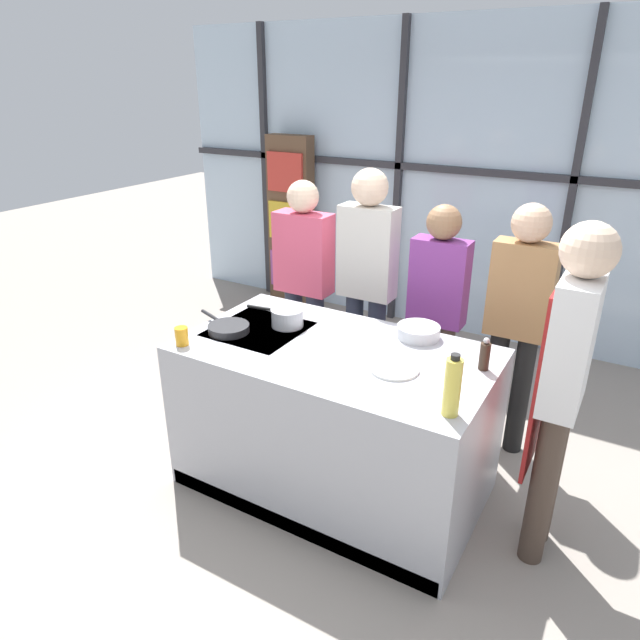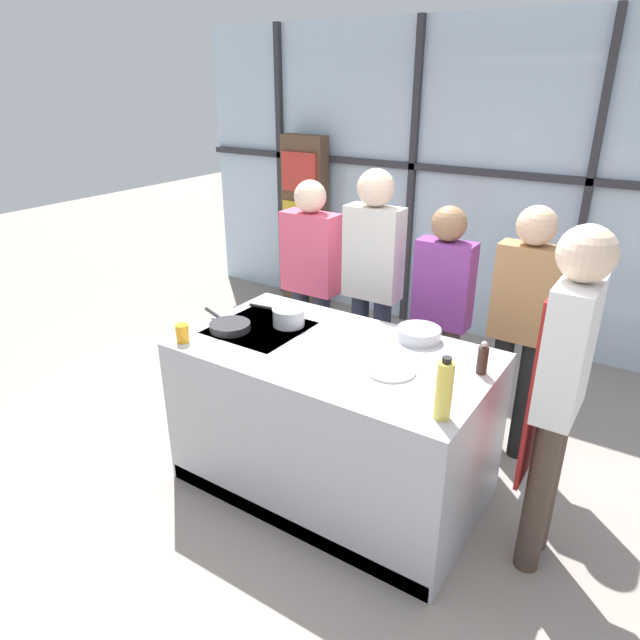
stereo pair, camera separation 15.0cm
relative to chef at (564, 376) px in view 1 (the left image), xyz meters
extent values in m
plane|color=gray|center=(-1.16, -0.09, -1.03)|extent=(18.00, 18.00, 0.00)
cube|color=silver|center=(-1.16, 2.55, 0.37)|extent=(6.40, 0.04, 2.80)
cube|color=#2D2D33|center=(-1.16, 2.50, 0.51)|extent=(6.40, 0.06, 0.06)
cube|color=#2D2D33|center=(-3.47, 2.50, 0.37)|extent=(0.06, 0.06, 2.80)
cube|color=#2D2D33|center=(-1.93, 2.50, 0.37)|extent=(0.06, 0.06, 2.80)
cube|color=#2D2D33|center=(-0.39, 2.50, 0.37)|extent=(0.06, 0.06, 2.80)
cube|color=brown|center=(-3.07, 2.37, -0.14)|extent=(0.49, 0.16, 1.77)
cube|color=#994C93|center=(-3.07, 2.28, -0.64)|extent=(0.41, 0.03, 0.39)
cube|color=gold|center=(-3.07, 2.28, -0.11)|extent=(0.41, 0.03, 0.39)
cube|color=red|center=(-3.07, 2.28, 0.39)|extent=(0.41, 0.03, 0.39)
cube|color=#A8AAB2|center=(-1.16, -0.09, -0.57)|extent=(1.73, 0.99, 0.92)
cube|color=black|center=(-1.69, -0.09, -0.11)|extent=(0.52, 0.52, 0.01)
cube|color=black|center=(-1.16, -0.57, -0.98)|extent=(1.69, 0.03, 0.10)
cylinder|color=#38383D|center=(-1.81, -0.22, -0.11)|extent=(0.13, 0.13, 0.01)
cylinder|color=#38383D|center=(-1.56, -0.22, -0.11)|extent=(0.13, 0.13, 0.01)
cylinder|color=#38383D|center=(-1.81, 0.03, -0.11)|extent=(0.13, 0.13, 0.01)
cylinder|color=#38383D|center=(-1.56, 0.03, -0.11)|extent=(0.13, 0.13, 0.01)
cylinder|color=#47382D|center=(0.01, -0.09, -0.59)|extent=(0.12, 0.12, 0.88)
cylinder|color=#47382D|center=(0.01, 0.09, -0.59)|extent=(0.12, 0.12, 0.88)
cube|color=white|center=(0.01, 0.00, 0.17)|extent=(0.17, 0.38, 0.63)
sphere|color=beige|center=(0.01, 0.00, 0.61)|extent=(0.25, 0.25, 0.25)
cube|color=maroon|center=(-0.09, 0.00, -0.06)|extent=(0.02, 0.33, 0.97)
cylinder|color=#232838|center=(-1.84, 0.83, -0.62)|extent=(0.14, 0.14, 0.82)
cylinder|color=#232838|center=(-2.04, 0.83, -0.62)|extent=(0.14, 0.14, 0.82)
cube|color=#DB4C6B|center=(-1.94, 0.83, 0.09)|extent=(0.43, 0.19, 0.59)
sphere|color=beige|center=(-1.94, 0.83, 0.50)|extent=(0.23, 0.23, 0.23)
cylinder|color=#232838|center=(-1.33, 0.83, -0.59)|extent=(0.13, 0.13, 0.88)
cylinder|color=#232838|center=(-1.51, 0.83, -0.59)|extent=(0.13, 0.13, 0.88)
cube|color=beige|center=(-1.42, 0.83, 0.17)|extent=(0.40, 0.18, 0.64)
sphere|color=beige|center=(-1.42, 0.83, 0.61)|extent=(0.25, 0.25, 0.25)
cylinder|color=#47382D|center=(-0.82, 0.83, -0.63)|extent=(0.12, 0.12, 0.79)
cylinder|color=#47382D|center=(-0.99, 0.83, -0.63)|extent=(0.12, 0.12, 0.79)
cube|color=#7A3384|center=(-0.90, 0.83, 0.05)|extent=(0.37, 0.17, 0.57)
sphere|color=#8C6647|center=(-0.90, 0.83, 0.44)|extent=(0.22, 0.22, 0.22)
cylinder|color=black|center=(-0.30, 0.83, -0.62)|extent=(0.12, 0.12, 0.82)
cylinder|color=black|center=(-0.47, 0.83, -0.62)|extent=(0.12, 0.12, 0.82)
cube|color=#A37547|center=(-0.38, 0.83, 0.09)|extent=(0.38, 0.17, 0.59)
sphere|color=#D8AD8C|center=(-0.38, 0.83, 0.50)|extent=(0.23, 0.23, 0.23)
cylinder|color=#232326|center=(-1.81, -0.22, -0.09)|extent=(0.24, 0.24, 0.04)
cylinder|color=#B26B2D|center=(-1.81, -0.22, -0.07)|extent=(0.19, 0.19, 0.01)
cylinder|color=#232326|center=(-2.02, -0.14, -0.07)|extent=(0.19, 0.09, 0.02)
cylinder|color=silver|center=(-1.56, 0.03, -0.05)|extent=(0.19, 0.19, 0.11)
cylinder|color=silver|center=(-1.56, 0.03, 0.00)|extent=(0.20, 0.20, 0.01)
cylinder|color=black|center=(-1.74, 0.01, -0.02)|extent=(0.17, 0.05, 0.02)
cylinder|color=white|center=(-0.78, -0.16, -0.10)|extent=(0.26, 0.26, 0.01)
cylinder|color=silver|center=(-0.82, 0.28, -0.07)|extent=(0.25, 0.25, 0.07)
cylinder|color=#4C4C51|center=(-0.82, 0.28, -0.04)|extent=(0.20, 0.20, 0.01)
cylinder|color=#E0CC4C|center=(-0.40, -0.42, 0.03)|extent=(0.08, 0.08, 0.27)
cylinder|color=black|center=(-0.40, -0.42, 0.18)|extent=(0.04, 0.04, 0.02)
cylinder|color=#332319|center=(-0.39, 0.08, -0.04)|extent=(0.05, 0.05, 0.15)
sphere|color=#B2B2B7|center=(-0.39, 0.08, 0.05)|extent=(0.03, 0.03, 0.03)
cylinder|color=orange|center=(-1.93, -0.49, -0.06)|extent=(0.07, 0.07, 0.10)
camera|label=1|loc=(0.20, -2.58, 1.28)|focal=32.00mm
camera|label=2|loc=(0.33, -2.50, 1.28)|focal=32.00mm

